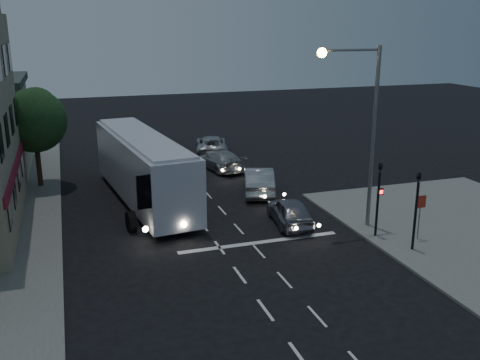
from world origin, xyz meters
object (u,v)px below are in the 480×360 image
object	(u,v)px
tour_bus	(143,166)
car_sedan_b	(221,160)
car_suv	(290,211)
car_sedan_c	(211,145)
traffic_signal_main	(379,191)
traffic_signal_side	(417,202)
regulatory_sign	(421,210)
street_tree	(34,118)
streetlight	(363,117)
car_sedan_a	(259,180)

from	to	relation	value
tour_bus	car_sedan_b	distance (m)	8.57
car_suv	car_sedan_c	size ratio (longest dim) A/B	0.79
car_sedan_c	traffic_signal_main	bearing A→B (deg)	112.02
traffic_signal_side	regulatory_sign	bearing A→B (deg)	43.92
traffic_signal_side	street_tree	distance (m)	23.24
car_sedan_b	car_sedan_c	size ratio (longest dim) A/B	0.92
streetlight	street_tree	xyz separation A→B (m)	(-15.55, 12.82, -1.23)
car_sedan_b	traffic_signal_main	xyz separation A→B (m)	(3.59, -14.74, 1.72)
car_sedan_b	streetlight	distance (m)	14.62
traffic_signal_main	street_tree	bearing A→B (deg)	137.97
car_sedan_c	streetlight	bearing A→B (deg)	111.88
car_sedan_b	traffic_signal_side	distance (m)	17.35
streetlight	car_sedan_c	bearing A→B (deg)	98.33
tour_bus	traffic_signal_side	distance (m)	15.35
tour_bus	car_suv	size ratio (longest dim) A/B	3.17
streetlight	regulatory_sign	bearing A→B (deg)	-51.25
street_tree	car_sedan_c	bearing A→B (deg)	22.86
regulatory_sign	streetlight	size ratio (longest dim) A/B	0.24
car_sedan_a	car_suv	bearing A→B (deg)	104.15
traffic_signal_side	street_tree	bearing A→B (deg)	135.50
car_sedan_a	car_sedan_b	world-z (taller)	car_sedan_a
tour_bus	regulatory_sign	distance (m)	15.41
traffic_signal_main	traffic_signal_side	xyz separation A→B (m)	(0.70, -1.98, 0.00)
regulatory_sign	streetlight	distance (m)	5.18
tour_bus	streetlight	world-z (taller)	streetlight
traffic_signal_main	tour_bus	bearing A→B (deg)	137.32
tour_bus	traffic_signal_side	bearing A→B (deg)	-53.19
car_sedan_c	car_sedan_b	bearing A→B (deg)	95.90
street_tree	streetlight	bearing A→B (deg)	-39.51
traffic_signal_main	traffic_signal_side	world-z (taller)	same
car_sedan_a	streetlight	distance (m)	9.12
car_sedan_a	car_sedan_b	bearing A→B (deg)	-66.17
streetlight	street_tree	world-z (taller)	streetlight
car_suv	traffic_signal_side	world-z (taller)	traffic_signal_side
regulatory_sign	tour_bus	bearing A→B (deg)	138.83
car_sedan_a	car_sedan_c	xyz separation A→B (m)	(-0.00, 11.06, -0.08)
car_sedan_c	regulatory_sign	size ratio (longest dim) A/B	2.40
car_suv	car_sedan_a	xyz separation A→B (m)	(0.34, 5.60, 0.10)
traffic_signal_main	traffic_signal_side	bearing A→B (deg)	-70.51
tour_bus	traffic_signal_main	xyz separation A→B (m)	(9.89, -9.12, 0.26)
tour_bus	car_suv	bearing A→B (deg)	-49.47
tour_bus	car_sedan_c	distance (m)	12.72
car_sedan_b	car_sedan_a	bearing A→B (deg)	87.14
tour_bus	car_suv	distance (m)	9.13
car_sedan_c	streetlight	xyz separation A→B (m)	(2.67, -18.25, 5.00)
car_sedan_a	regulatory_sign	size ratio (longest dim) A/B	2.25
car_suv	car_sedan_a	distance (m)	5.61
traffic_signal_main	street_tree	world-z (taller)	street_tree
regulatory_sign	streetlight	xyz separation A→B (m)	(-1.96, 2.44, 4.14)
car_suv	traffic_signal_side	size ratio (longest dim) A/B	1.02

